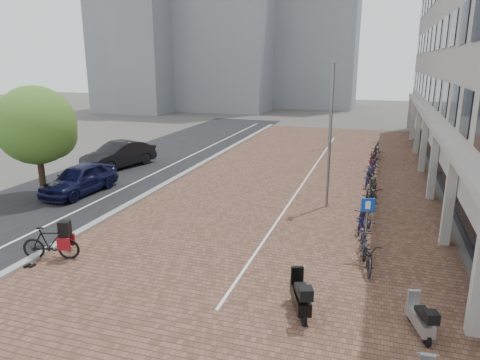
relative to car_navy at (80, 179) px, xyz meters
name	(u,v)px	position (x,y,z in m)	size (l,w,h in m)	color
ground	(189,257)	(8.63, -5.42, -0.79)	(140.00, 140.00, 0.00)	#474442
plaza_brick	(303,179)	(10.63, 6.58, -0.78)	(14.50, 42.00, 0.04)	brown
street_asphalt	(139,166)	(-0.37, 6.58, -0.78)	(8.00, 50.00, 0.03)	black
curb	(193,169)	(3.53, 6.58, -0.72)	(0.35, 42.00, 0.14)	gray
lane_line	(166,168)	(1.63, 6.58, -0.77)	(0.12, 44.00, 0.00)	white
parking_line	(306,178)	(10.83, 6.58, -0.75)	(0.10, 30.00, 0.00)	white
bg_towers	(236,7)	(-5.71, 43.52, 13.18)	(33.00, 23.00, 32.00)	gray
car_navy	(80,179)	(0.00, 0.00, 0.00)	(1.86, 4.62, 1.57)	black
car_dark	(119,155)	(-1.31, 5.72, 0.06)	(1.78, 5.12, 1.69)	black
hero_bike	(51,243)	(4.13, -7.05, -0.16)	(2.09, 1.12, 1.42)	black
shoes	(29,267)	(3.85, -7.84, -0.75)	(0.34, 0.28, 0.08)	black
scooter_front	(420,317)	(16.13, -7.83, -0.29)	(0.45, 1.44, 0.99)	#98989D
scooter_mid	(300,294)	(13.06, -7.79, -0.21)	(0.52, 1.67, 1.15)	black
parking_sign	(367,219)	(14.59, -3.64, 0.69)	(0.46, 0.15, 2.23)	slate
lamp_near	(330,137)	(12.61, 1.75, 2.59)	(0.12, 0.12, 6.75)	gray
lamp_far	(330,115)	(10.90, 16.70, 1.83)	(0.12, 0.12, 5.24)	slate
street_tree	(39,127)	(-1.30, -1.00, 2.80)	(3.88, 3.88, 5.64)	#382619
bike_row	(372,181)	(14.56, 5.23, -0.27)	(1.24, 21.47, 1.05)	black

